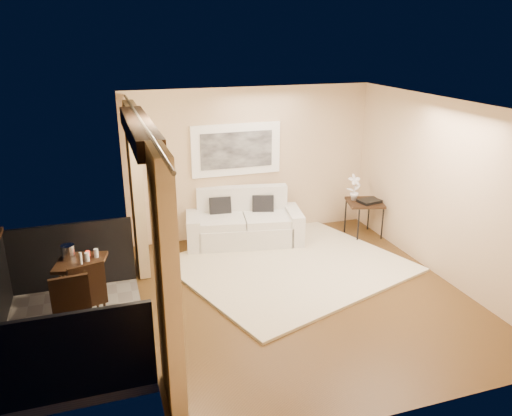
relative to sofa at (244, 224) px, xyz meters
name	(u,v)px	position (x,y,z in m)	size (l,w,h in m)	color
floor	(303,294)	(0.26, -2.09, -0.34)	(5.00, 5.00, 0.00)	#4E3416
room_shell	(139,130)	(-1.87, -2.09, 2.18)	(5.00, 6.40, 5.00)	white
balcony	(58,323)	(-3.04, -2.09, -0.17)	(1.81, 2.60, 1.17)	#605B56
curtains	(148,225)	(-1.85, -2.09, 0.99)	(0.16, 4.80, 2.64)	tan
artwork	(236,150)	(-0.01, 0.37, 1.28)	(1.62, 0.07, 0.92)	white
rug	(290,265)	(0.42, -1.19, -0.32)	(3.33, 2.90, 0.04)	beige
sofa	(244,224)	(0.00, 0.00, 0.00)	(2.14, 1.21, 0.97)	silver
side_table	(365,204)	(2.19, -0.39, 0.27)	(0.75, 0.75, 0.67)	black
tray	(369,201)	(2.24, -0.47, 0.35)	(0.38, 0.28, 0.05)	black
orchid	(354,188)	(2.02, -0.27, 0.57)	(0.26, 0.17, 0.49)	white
bistro_table	(81,267)	(-2.72, -1.52, 0.29)	(0.73, 0.73, 0.72)	black
balcony_chair_far	(87,293)	(-2.65, -2.18, 0.23)	(0.52, 0.53, 0.99)	black
balcony_chair_near	(73,313)	(-2.81, -2.62, 0.23)	(0.47, 0.47, 0.99)	black
ice_bucket	(68,252)	(-2.86, -1.41, 0.47)	(0.18, 0.18, 0.20)	silver
candle	(88,253)	(-2.62, -1.39, 0.41)	(0.06, 0.06, 0.07)	red
vase	(81,259)	(-2.70, -1.66, 0.46)	(0.04, 0.04, 0.18)	white
glass_a	(87,257)	(-2.63, -1.55, 0.43)	(0.06, 0.06, 0.12)	silver
glass_b	(96,253)	(-2.51, -1.47, 0.43)	(0.06, 0.06, 0.12)	silver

